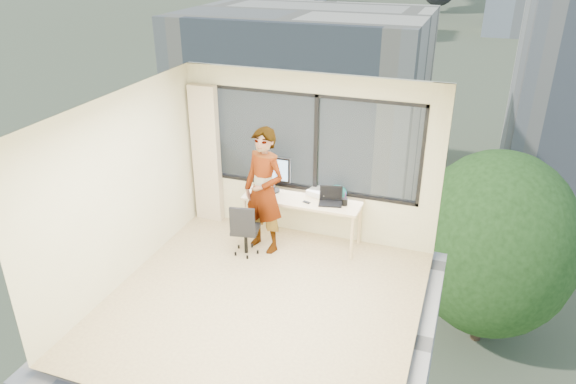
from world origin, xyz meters
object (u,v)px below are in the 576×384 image
at_px(game_console, 319,192).
at_px(handbag, 338,192).
at_px(desk, 302,220).
at_px(monitor, 272,174).
at_px(person, 264,191).
at_px(laptop, 331,197).
at_px(chair, 245,228).

distance_m(game_console, handbag, 0.30).
height_order(desk, monitor, monitor).
height_order(person, handbag, person).
xyz_separation_m(monitor, game_console, (0.73, 0.12, -0.26)).
bearing_deg(handbag, person, -164.60).
height_order(desk, game_console, game_console).
xyz_separation_m(game_console, laptop, (0.24, -0.25, 0.07)).
relative_size(game_console, handbag, 1.16).
height_order(chair, person, person).
height_order(desk, laptop, laptop).
bearing_deg(chair, laptop, 15.66).
xyz_separation_m(desk, game_console, (0.21, 0.21, 0.41)).
relative_size(person, laptop, 5.32).
relative_size(monitor, game_console, 1.79).
distance_m(chair, monitor, 0.95).
relative_size(chair, monitor, 1.46).
bearing_deg(handbag, monitor, 171.54).
bearing_deg(handbag, game_console, 160.62).
bearing_deg(chair, person, 39.23).
bearing_deg(person, chair, -110.37).
relative_size(laptop, handbag, 1.27).
bearing_deg(chair, monitor, 65.86).
relative_size(chair, laptop, 2.39).
bearing_deg(game_console, person, -124.49).
relative_size(person, monitor, 3.26).
distance_m(person, laptop, 0.99).
bearing_deg(desk, game_console, 45.45).
bearing_deg(person, game_console, 59.30).
bearing_deg(monitor, desk, -9.52).
xyz_separation_m(desk, laptop, (0.45, -0.04, 0.49)).
bearing_deg(laptop, desk, 162.09).
relative_size(desk, game_console, 5.46).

